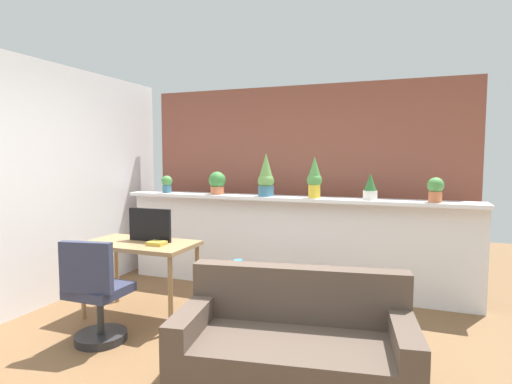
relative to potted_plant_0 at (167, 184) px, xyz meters
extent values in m
plane|color=brown|center=(1.62, -1.93, -1.25)|extent=(12.00, 12.00, 0.00)
cube|color=white|center=(1.62, 0.07, -0.70)|extent=(4.18, 0.16, 1.09)
cube|color=white|center=(1.62, 0.03, -0.14)|extent=(4.18, 0.37, 0.04)
cube|color=brown|center=(1.62, 0.67, 0.00)|extent=(4.18, 0.10, 2.50)
cube|color=white|center=(-0.72, -1.53, 0.05)|extent=(0.12, 4.40, 2.60)
cylinder|color=#386B84|center=(0.00, 0.00, -0.07)|extent=(0.11, 0.11, 0.10)
sphere|color=#4C9347|center=(0.00, 0.00, 0.03)|extent=(0.14, 0.14, 0.14)
cylinder|color=#C66B42|center=(0.70, 0.03, -0.07)|extent=(0.17, 0.17, 0.10)
sphere|color=#3D843D|center=(0.70, 0.03, 0.06)|extent=(0.21, 0.21, 0.21)
cylinder|color=#386B84|center=(1.35, 0.01, -0.06)|extent=(0.18, 0.18, 0.12)
sphere|color=#669E4C|center=(1.35, 0.01, 0.06)|extent=(0.19, 0.19, 0.19)
cone|color=#669E4C|center=(1.35, 0.01, 0.24)|extent=(0.16, 0.16, 0.29)
cylinder|color=gold|center=(1.93, 0.00, -0.04)|extent=(0.13, 0.13, 0.15)
sphere|color=#4C9347|center=(1.93, 0.00, 0.08)|extent=(0.17, 0.17, 0.17)
cone|color=#4C9347|center=(1.93, 0.00, 0.23)|extent=(0.14, 0.14, 0.23)
cylinder|color=silver|center=(2.55, 0.00, -0.07)|extent=(0.15, 0.15, 0.10)
cone|color=#2D7033|center=(2.55, 0.00, 0.08)|extent=(0.13, 0.13, 0.19)
cylinder|color=#C66B42|center=(3.19, 0.00, -0.06)|extent=(0.13, 0.13, 0.11)
sphere|color=#4C9347|center=(3.19, 0.00, 0.05)|extent=(0.16, 0.16, 0.16)
cylinder|color=#99754C|center=(-0.04, -1.47, -0.89)|extent=(0.04, 0.04, 0.71)
cylinder|color=#99754C|center=(0.96, -1.47, -0.89)|extent=(0.04, 0.04, 0.71)
cylinder|color=#99754C|center=(-0.04, -0.97, -0.89)|extent=(0.04, 0.04, 0.71)
cylinder|color=#99754C|center=(0.96, -0.97, -0.89)|extent=(0.04, 0.04, 0.71)
cube|color=#99754C|center=(0.46, -1.22, -0.52)|extent=(1.10, 0.60, 0.04)
cube|color=black|center=(0.53, -1.14, -0.33)|extent=(0.47, 0.04, 0.33)
cylinder|color=#262628|center=(0.48, -1.83, -1.21)|extent=(0.44, 0.44, 0.07)
cylinder|color=#333333|center=(0.48, -1.83, -1.01)|extent=(0.06, 0.06, 0.34)
cube|color=#2D334C|center=(0.48, -1.83, -0.80)|extent=(0.44, 0.44, 0.08)
cube|color=#2D334C|center=(0.52, -2.01, -0.55)|extent=(0.45, 0.15, 0.42)
cube|color=#4C4238|center=(1.45, -1.10, -1.00)|extent=(0.40, 0.40, 0.50)
cube|color=black|center=(1.45, -1.29, -1.00)|extent=(0.28, 0.04, 0.28)
cylinder|color=teal|center=(1.48, -1.14, -0.68)|extent=(0.09, 0.09, 0.14)
cube|color=gold|center=(0.70, -1.28, -0.48)|extent=(0.16, 0.13, 0.04)
cube|color=brown|center=(2.27, -2.04, -1.05)|extent=(1.66, 0.99, 0.40)
cube|color=brown|center=(2.22, -1.75, -0.65)|extent=(1.57, 0.40, 0.40)
cube|color=brown|center=(1.57, -2.15, -0.77)|extent=(0.28, 0.78, 0.16)
cube|color=brown|center=(2.96, -1.93, -0.77)|extent=(0.28, 0.78, 0.16)
camera|label=1|loc=(2.98, -4.63, 0.35)|focal=29.36mm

